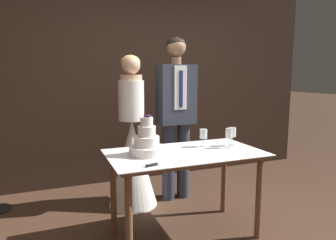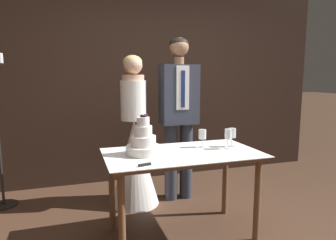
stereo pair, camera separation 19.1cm
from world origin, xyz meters
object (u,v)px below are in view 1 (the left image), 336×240
at_px(wine_glass_middle, 229,134).
at_px(bride, 132,152).
at_px(groom, 176,110).
at_px(wine_glass_far, 232,133).
at_px(wine_glass_near, 203,135).
at_px(cake_table, 185,163).
at_px(tiered_cake, 147,143).
at_px(cake_knife, 159,164).

relative_size(wine_glass_middle, bride, 0.11).
bearing_deg(groom, wine_glass_middle, -77.62).
bearing_deg(wine_glass_far, wine_glass_middle, -140.29).
height_order(wine_glass_near, bride, bride).
bearing_deg(wine_glass_near, bride, 126.28).
distance_m(wine_glass_middle, wine_glass_far, 0.11).
relative_size(cake_table, groom, 0.73).
bearing_deg(tiered_cake, groom, 52.25).
bearing_deg(wine_glass_middle, cake_knife, -161.07).
bearing_deg(cake_table, wine_glass_near, 27.14).
bearing_deg(wine_glass_near, cake_knife, -145.89).
xyz_separation_m(cake_knife, groom, (0.61, 1.09, 0.27)).
xyz_separation_m(cake_knife, wine_glass_far, (0.87, 0.34, 0.11)).
relative_size(cake_table, wine_glass_near, 8.05).
distance_m(cake_knife, wine_glass_middle, 0.84).
distance_m(cake_knife, wine_glass_far, 0.94).
bearing_deg(wine_glass_far, bride, 136.12).
relative_size(wine_glass_near, bride, 0.10).
bearing_deg(tiered_cake, wine_glass_middle, -3.35).
distance_m(cake_table, bride, 0.86).
height_order(cake_table, wine_glass_near, wine_glass_near).
bearing_deg(cake_table, wine_glass_far, 6.91).
relative_size(cake_table, bride, 0.81).
height_order(wine_glass_middle, groom, groom).
bearing_deg(groom, cake_knife, -119.02).
height_order(tiered_cake, wine_glass_middle, tiered_cake).
distance_m(wine_glass_far, bride, 1.13).
bearing_deg(groom, tiered_cake, -127.75).
xyz_separation_m(tiered_cake, wine_glass_near, (0.59, 0.08, 0.01)).
height_order(tiered_cake, cake_knife, tiered_cake).
bearing_deg(cake_table, cake_knife, -141.50).
xyz_separation_m(tiered_cake, cake_knife, (-0.00, -0.32, -0.09)).
bearing_deg(wine_glass_near, cake_table, -152.86).
bearing_deg(tiered_cake, wine_glass_far, 1.40).
bearing_deg(bride, tiered_cake, -95.58).
xyz_separation_m(wine_glass_near, groom, (0.02, 0.69, 0.16)).
height_order(cake_table, groom, groom).
relative_size(cake_table, wine_glass_middle, 7.36).
bearing_deg(bride, wine_glass_far, -43.88).
bearing_deg(wine_glass_near, wine_glass_far, -12.75).
bearing_deg(cake_knife, cake_table, 25.58).
distance_m(wine_glass_middle, groom, 0.86).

